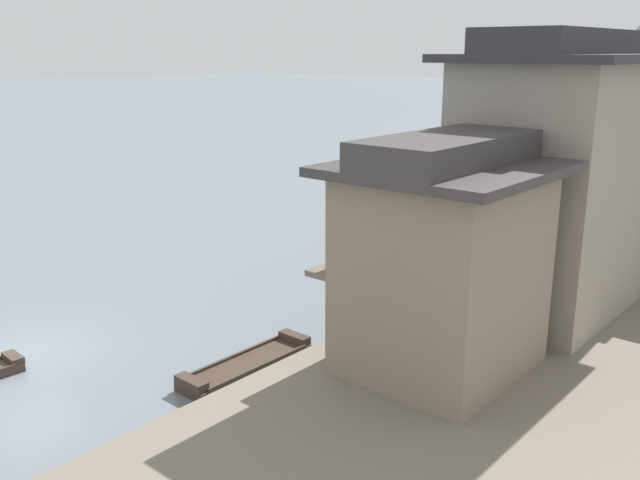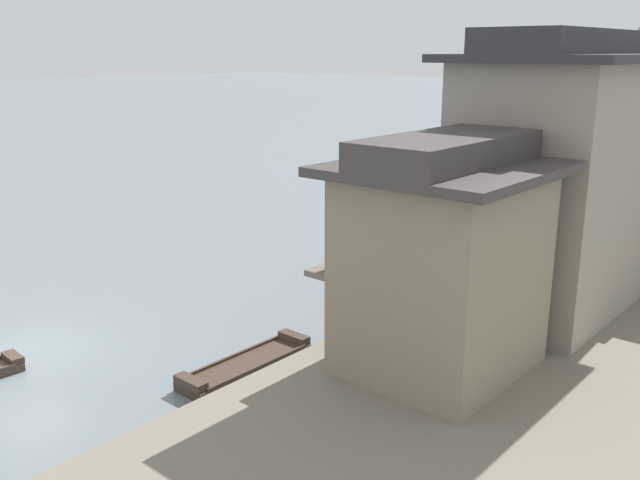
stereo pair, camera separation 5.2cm
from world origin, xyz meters
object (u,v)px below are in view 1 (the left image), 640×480
house_waterfront_nearest (443,258)px  house_waterfront_tall (639,188)px  boat_moored_third (528,156)px  house_waterfront_second (554,177)px  boat_moored_nearest (485,255)px  boat_moored_far (537,223)px  boat_midriver_upstream (638,184)px  boat_moored_second (600,198)px  boat_midriver_drifting (247,365)px

house_waterfront_nearest → house_waterfront_tall: bearing=86.1°
boat_moored_third → house_waterfront_second: 38.57m
boat_moored_nearest → house_waterfront_tall: 6.64m
boat_moored_third → boat_moored_far: (10.81, -22.54, 0.14)m
boat_midriver_upstream → boat_moored_second: bearing=-91.2°
boat_moored_far → boat_midriver_drifting: (0.65, -20.95, -0.12)m
boat_midriver_upstream → house_waterfront_second: house_waterfront_second is taller
boat_midriver_upstream → house_waterfront_second: size_ratio=0.66×
boat_moored_third → house_waterfront_tall: 32.78m
boat_moored_nearest → house_waterfront_nearest: size_ratio=0.96×
house_waterfront_tall → house_waterfront_second: bearing=-95.6°
house_waterfront_nearest → house_waterfront_second: 6.36m
boat_moored_nearest → boat_midriver_drifting: 14.13m
boat_midriver_upstream → house_waterfront_second: (5.15, -27.43, 4.82)m
boat_moored_far → boat_moored_nearest: bearing=-84.5°
boat_moored_far → boat_midriver_upstream: (0.33, 15.34, -0.15)m
boat_moored_far → house_waterfront_tall: bearing=-40.8°
boat_moored_third → house_waterfront_nearest: bearing=-68.5°
boat_moored_second → house_waterfront_nearest: 27.49m
boat_midriver_upstream → house_waterfront_tall: 21.73m
boat_midriver_drifting → boat_moored_nearest: bearing=90.0°
boat_moored_far → house_waterfront_tall: (6.14, -5.29, 3.38)m
boat_moored_far → boat_moored_third: bearing=115.6°
house_waterfront_second → boat_moored_nearest: bearing=132.5°
boat_moored_nearest → house_waterfront_second: (4.82, -5.26, 4.69)m
boat_midriver_upstream → house_waterfront_nearest: size_ratio=0.93×
boat_moored_second → boat_midriver_drifting: 29.45m
boat_midriver_drifting → house_waterfront_tall: size_ratio=0.62×
boat_moored_far → house_waterfront_second: bearing=-65.6°
boat_moored_second → boat_moored_far: boat_moored_second is taller
boat_moored_nearest → boat_midriver_upstream: bearing=90.8°
boat_moored_nearest → boat_midriver_upstream: 22.17m
boat_moored_third → boat_midriver_drifting: boat_midriver_drifting is taller
boat_midriver_upstream → boat_moored_nearest: bearing=-89.2°
boat_midriver_upstream → house_waterfront_tall: house_waterfront_tall is taller
boat_moored_nearest → house_waterfront_second: size_ratio=0.67×
boat_moored_second → boat_moored_third: boat_moored_second is taller
boat_moored_second → house_waterfront_tall: bearing=-66.6°
boat_moored_nearest → house_waterfront_nearest: 12.84m
boat_moored_far → house_waterfront_second: size_ratio=0.47×
house_waterfront_nearest → boat_moored_second: bearing=100.7°
boat_moored_second → house_waterfront_nearest: bearing=-79.3°
boat_midriver_upstream → house_waterfront_tall: (5.82, -20.64, 3.53)m
house_waterfront_nearest → boat_midriver_upstream: bearing=98.3°
boat_moored_second → house_waterfront_nearest: (5.07, -26.81, 3.39)m
house_waterfront_second → house_waterfront_nearest: bearing=-92.0°
boat_midriver_drifting → house_waterfront_second: 11.17m
boat_moored_far → boat_midriver_drifting: 20.96m
boat_moored_far → boat_moored_second: bearing=88.7°
boat_moored_second → boat_midriver_upstream: size_ratio=0.85×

